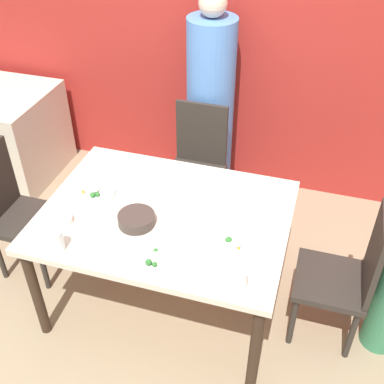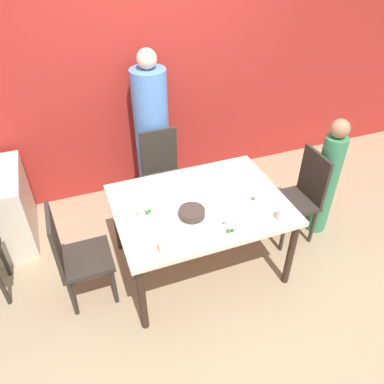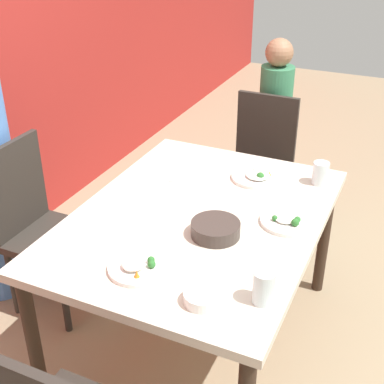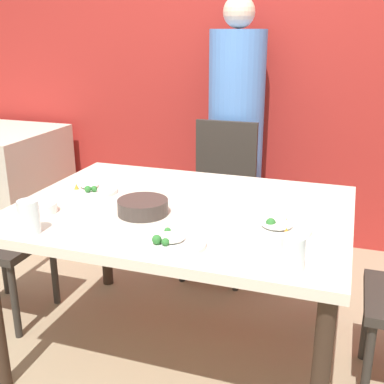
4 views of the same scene
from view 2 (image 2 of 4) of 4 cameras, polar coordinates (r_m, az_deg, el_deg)
name	(u,v)px [view 2 (image 2 of 4)]	position (r m, az deg, el deg)	size (l,w,h in m)	color
ground_plane	(199,263)	(3.56, 1.06, -10.77)	(10.00, 10.00, 0.00)	#998466
wall_back	(147,69)	(4.00, -6.86, 18.14)	(10.00, 0.06, 2.70)	#A82823
dining_table	(200,210)	(3.10, 1.20, -2.69)	(1.39, 1.04, 0.73)	beige
chair_adult_spot	(163,173)	(3.84, -4.45, 2.97)	(0.40, 0.40, 0.92)	#2D2823
chair_child_spot	(300,195)	(3.67, 16.13, -0.42)	(0.40, 0.40, 0.92)	#2D2823
chair_empty_left	(75,255)	(3.10, -17.37, -9.16)	(0.40, 0.40, 0.92)	#2D2823
person_adult	(152,134)	(3.99, -6.10, 8.73)	(0.36, 0.36, 1.64)	#5184D1
person_child	(326,181)	(3.77, 19.77, 1.65)	(0.21, 0.21, 1.22)	#387F56
bowl_curry	(192,213)	(2.91, -0.03, -3.17)	(0.21, 0.21, 0.06)	#3D332D
plate_rice_adult	(231,228)	(2.82, 5.89, -5.52)	(0.24, 0.24, 0.05)	white
plate_rice_child	(144,211)	(2.98, -7.32, -2.88)	(0.24, 0.24, 0.05)	white
plate_noodles	(254,199)	(3.12, 9.43, -1.01)	(0.24, 0.24, 0.06)	white
bowl_rice_small	(145,236)	(2.75, -7.13, -6.74)	(0.13, 0.13, 0.04)	white
glass_water_tall	(283,214)	(2.94, 13.70, -3.32)	(0.08, 0.08, 0.11)	silver
glass_water_short	(165,247)	(2.61, -4.19, -8.36)	(0.08, 0.08, 0.13)	silver
fork_steel	(221,176)	(3.36, 4.39, 2.37)	(0.18, 0.07, 0.01)	silver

